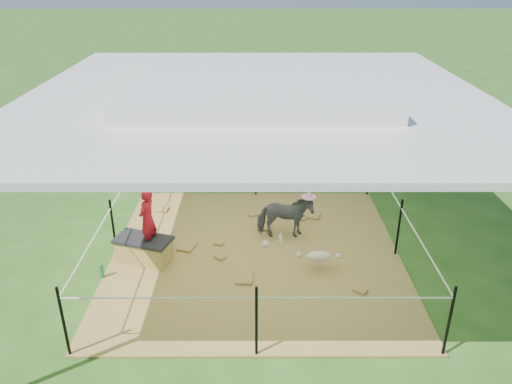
{
  "coord_description": "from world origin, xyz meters",
  "views": [
    {
      "loc": [
        -0.01,
        -6.87,
        4.34
      ],
      "look_at": [
        0.0,
        0.6,
        0.85
      ],
      "focal_mm": 35.0,
      "sensor_mm": 36.0,
      "label": 1
    }
  ],
  "objects_px": {
    "woman": "(147,213)",
    "trash_barrel": "(396,114)",
    "straw_bale": "(144,251)",
    "distant_person": "(350,96)",
    "picnic_table_far": "(422,97)",
    "foal": "(319,255)",
    "green_bottle": "(102,271)",
    "pony": "(285,217)",
    "picnic_table_near": "(332,99)"
  },
  "relations": [
    {
      "from": "pony",
      "to": "trash_barrel",
      "type": "height_order",
      "value": "trash_barrel"
    },
    {
      "from": "green_bottle",
      "to": "picnic_table_near",
      "type": "xyz_separation_m",
      "value": [
        4.65,
        8.93,
        0.29
      ]
    },
    {
      "from": "foal",
      "to": "straw_bale",
      "type": "bearing_deg",
      "value": 170.77
    },
    {
      "from": "foal",
      "to": "picnic_table_far",
      "type": "xyz_separation_m",
      "value": [
        4.4,
        9.4,
        0.02
      ]
    },
    {
      "from": "straw_bale",
      "to": "trash_barrel",
      "type": "height_order",
      "value": "trash_barrel"
    },
    {
      "from": "straw_bale",
      "to": "trash_barrel",
      "type": "bearing_deg",
      "value": 49.76
    },
    {
      "from": "pony",
      "to": "picnic_table_near",
      "type": "relative_size",
      "value": 0.45
    },
    {
      "from": "green_bottle",
      "to": "trash_barrel",
      "type": "relative_size",
      "value": 0.23
    },
    {
      "from": "woman",
      "to": "pony",
      "type": "xyz_separation_m",
      "value": [
        2.13,
        0.73,
        -0.46
      ]
    },
    {
      "from": "trash_barrel",
      "to": "picnic_table_far",
      "type": "bearing_deg",
      "value": 59.34
    },
    {
      "from": "woman",
      "to": "picnic_table_near",
      "type": "xyz_separation_m",
      "value": [
        4.0,
        8.48,
        -0.45
      ]
    },
    {
      "from": "woman",
      "to": "picnic_table_near",
      "type": "bearing_deg",
      "value": 172.98
    },
    {
      "from": "woman",
      "to": "pony",
      "type": "distance_m",
      "value": 2.3
    },
    {
      "from": "woman",
      "to": "trash_barrel",
      "type": "distance_m",
      "value": 8.61
    },
    {
      "from": "straw_bale",
      "to": "picnic_table_far",
      "type": "distance_m",
      "value": 11.57
    },
    {
      "from": "distant_person",
      "to": "straw_bale",
      "type": "bearing_deg",
      "value": 69.11
    },
    {
      "from": "woman",
      "to": "distant_person",
      "type": "relative_size",
      "value": 0.79
    },
    {
      "from": "picnic_table_near",
      "to": "picnic_table_far",
      "type": "bearing_deg",
      "value": 1.65
    },
    {
      "from": "woman",
      "to": "pony",
      "type": "height_order",
      "value": "woman"
    },
    {
      "from": "straw_bale",
      "to": "foal",
      "type": "bearing_deg",
      "value": -5.43
    },
    {
      "from": "straw_bale",
      "to": "picnic_table_near",
      "type": "bearing_deg",
      "value": 64.16
    },
    {
      "from": "picnic_table_far",
      "to": "picnic_table_near",
      "type": "bearing_deg",
      "value": -133.71
    },
    {
      "from": "green_bottle",
      "to": "pony",
      "type": "distance_m",
      "value": 3.04
    },
    {
      "from": "woman",
      "to": "distant_person",
      "type": "distance_m",
      "value": 9.32
    },
    {
      "from": "pony",
      "to": "green_bottle",
      "type": "bearing_deg",
      "value": 110.65
    },
    {
      "from": "green_bottle",
      "to": "pony",
      "type": "xyz_separation_m",
      "value": [
        2.78,
        1.18,
        0.28
      ]
    },
    {
      "from": "picnic_table_near",
      "to": "distant_person",
      "type": "distance_m",
      "value": 0.61
    },
    {
      "from": "green_bottle",
      "to": "pony",
      "type": "relative_size",
      "value": 0.24
    },
    {
      "from": "distant_person",
      "to": "foal",
      "type": "bearing_deg",
      "value": 85.78
    },
    {
      "from": "pony",
      "to": "trash_barrel",
      "type": "relative_size",
      "value": 0.92
    },
    {
      "from": "foal",
      "to": "picnic_table_near",
      "type": "bearing_deg",
      "value": 77.03
    },
    {
      "from": "trash_barrel",
      "to": "distant_person",
      "type": "xyz_separation_m",
      "value": [
        -1.0,
        1.55,
        0.12
      ]
    },
    {
      "from": "trash_barrel",
      "to": "picnic_table_far",
      "type": "distance_m",
      "value": 2.95
    },
    {
      "from": "green_bottle",
      "to": "picnic_table_near",
      "type": "height_order",
      "value": "picnic_table_near"
    },
    {
      "from": "green_bottle",
      "to": "picnic_table_far",
      "type": "height_order",
      "value": "picnic_table_far"
    },
    {
      "from": "foal",
      "to": "distant_person",
      "type": "bearing_deg",
      "value": 73.5
    },
    {
      "from": "woman",
      "to": "green_bottle",
      "type": "distance_m",
      "value": 1.08
    },
    {
      "from": "woman",
      "to": "foal",
      "type": "distance_m",
      "value": 2.67
    },
    {
      "from": "straw_bale",
      "to": "woman",
      "type": "relative_size",
      "value": 0.83
    },
    {
      "from": "picnic_table_far",
      "to": "foal",
      "type": "bearing_deg",
      "value": -81.38
    },
    {
      "from": "trash_barrel",
      "to": "distant_person",
      "type": "distance_m",
      "value": 1.85
    },
    {
      "from": "green_bottle",
      "to": "distant_person",
      "type": "xyz_separation_m",
      "value": [
        5.14,
        8.61,
        0.48
      ]
    },
    {
      "from": "woman",
      "to": "foal",
      "type": "relative_size",
      "value": 1.0
    },
    {
      "from": "straw_bale",
      "to": "woman",
      "type": "xyz_separation_m",
      "value": [
        0.1,
        -0.0,
        0.67
      ]
    },
    {
      "from": "foal",
      "to": "distant_person",
      "type": "height_order",
      "value": "distant_person"
    },
    {
      "from": "trash_barrel",
      "to": "pony",
      "type": "bearing_deg",
      "value": -119.75
    },
    {
      "from": "pony",
      "to": "distant_person",
      "type": "distance_m",
      "value": 7.79
    },
    {
      "from": "straw_bale",
      "to": "picnic_table_far",
      "type": "xyz_separation_m",
      "value": [
        7.1,
        9.14,
        0.11
      ]
    },
    {
      "from": "pony",
      "to": "picnic_table_near",
      "type": "bearing_deg",
      "value": -15.92
    },
    {
      "from": "woman",
      "to": "trash_barrel",
      "type": "xyz_separation_m",
      "value": [
        5.5,
        6.61,
        -0.38
      ]
    }
  ]
}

